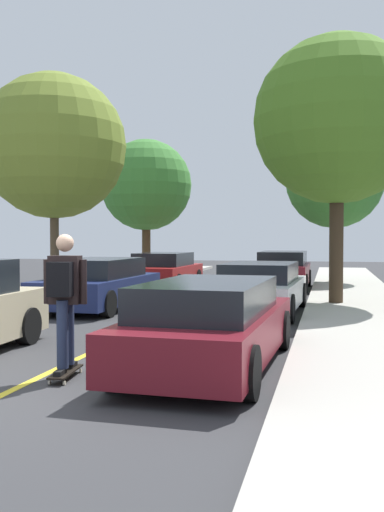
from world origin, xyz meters
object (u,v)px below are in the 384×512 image
object	(u,v)px
skateboard	(66,372)
skateboarder	(64,293)
parked_car_left_near	(99,284)
parked_car_right_nearest	(211,324)
street_tree_left_near	(146,185)
parked_car_left_far	(164,271)
street_tree_left_nearest	(54,147)
parked_car_right_far	(283,270)
street_tree_right_nearest	(337,121)
parked_car_right_near	(261,288)
street_tree_right_near	(335,180)

from	to	relation	value
skateboard	skateboarder	distance (m)	1.04
parked_car_left_near	parked_car_right_nearest	bearing A→B (deg)	-55.33
street_tree_left_near	skateboard	xyz separation A→B (m)	(4.27, -16.75, -3.99)
parked_car_left_far	skateboard	distance (m)	13.50
street_tree_left_nearest	skateboard	xyz separation A→B (m)	(4.27, -8.23, -4.34)
parked_car_right_far	parked_car_right_nearest	bearing A→B (deg)	-90.01
street_tree_right_nearest	parked_car_right_nearest	bearing A→B (deg)	-103.11
parked_car_left_far	skateboarder	size ratio (longest dim) A/B	2.38
parked_car_right_near	street_tree_left_nearest	size ratio (longest dim) A/B	0.72
street_tree_left_nearest	skateboarder	size ratio (longest dim) A/B	3.55
parked_car_left_far	street_tree_left_nearest	bearing A→B (deg)	-109.66
street_tree_left_near	parked_car_left_near	bearing A→B (deg)	-79.41
street_tree_left_near	skateboarder	world-z (taller)	street_tree_left_near
parked_car_left_far	street_tree_right_nearest	bearing A→B (deg)	-36.67
street_tree_left_near	skateboard	world-z (taller)	street_tree_left_near
street_tree_left_near	street_tree_right_near	distance (m)	7.81
parked_car_left_far	parked_car_right_near	world-z (taller)	parked_car_left_far
parked_car_left_near	street_tree_left_near	distance (m)	10.36
street_tree_left_near	street_tree_right_nearest	world-z (taller)	street_tree_right_nearest
parked_car_left_near	parked_car_right_far	xyz separation A→B (m)	(4.20, 6.99, 0.03)
street_tree_left_near	skateboard	bearing A→B (deg)	-75.70
parked_car_right_near	parked_car_right_far	size ratio (longest dim) A/B	1.09
street_tree_left_near	skateboarder	size ratio (longest dim) A/B	3.29
street_tree_left_nearest	street_tree_right_near	bearing A→B (deg)	45.87
parked_car_left_near	street_tree_left_near	size ratio (longest dim) A/B	0.77
parked_car_right_nearest	street_tree_right_nearest	bearing A→B (deg)	76.89
parked_car_left_far	street_tree_left_near	distance (m)	5.22
parked_car_right_nearest	street_tree_right_near	size ratio (longest dim) A/B	0.79
parked_car_right_nearest	street_tree_right_nearest	distance (m)	9.02
parked_car_left_far	skateboard	world-z (taller)	parked_car_left_far
parked_car_right_near	skateboarder	distance (m)	7.45
parked_car_left_near	parked_car_left_far	world-z (taller)	parked_car_left_near
skateboarder	parked_car_left_near	bearing A→B (deg)	109.04
parked_car_right_nearest	parked_car_right_far	bearing A→B (deg)	89.99
street_tree_right_nearest	parked_car_left_far	bearing A→B (deg)	143.33
parked_car_right_near	street_tree_left_near	distance (m)	11.80
parked_car_right_far	street_tree_right_near	world-z (taller)	street_tree_right_near
street_tree_right_nearest	skateboard	bearing A→B (deg)	-111.84
street_tree_left_nearest	street_tree_right_nearest	size ratio (longest dim) A/B	0.91
street_tree_right_nearest	street_tree_left_near	bearing A→B (deg)	134.42
parked_car_left_far	parked_car_right_near	xyz separation A→B (m)	(4.20, -6.07, -0.03)
parked_car_left_far	parked_car_right_far	size ratio (longest dim) A/B	1.02
parked_car_right_near	skateboard	distance (m)	7.42
skateboard	parked_car_right_far	bearing A→B (deg)	83.02
parked_car_left_far	street_tree_right_near	xyz separation A→B (m)	(6.00, 3.01, 3.45)
street_tree_left_nearest	skateboarder	xyz separation A→B (m)	(4.27, -8.27, -3.31)
street_tree_left_near	street_tree_right_near	size ratio (longest dim) A/B	1.00
parked_car_left_far	parked_car_right_nearest	distance (m)	12.90
parked_car_left_far	parked_car_right_near	bearing A→B (deg)	-55.33
street_tree_left_nearest	street_tree_left_near	size ratio (longest dim) A/B	1.08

